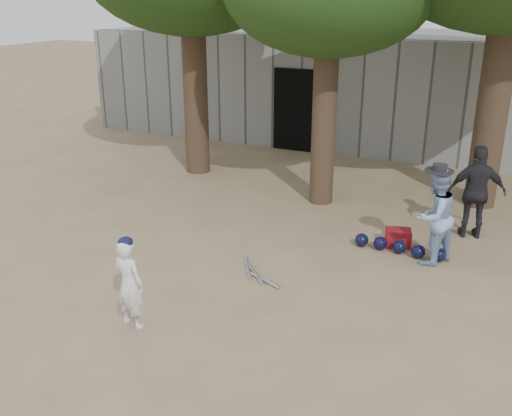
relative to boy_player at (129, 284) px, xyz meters
The scene contains 8 objects.
ground 1.46m from the boy_player, 85.69° to the left, with size 70.00×70.00×0.00m, color #937C5E.
boy_player is the anchor object (origin of this frame).
spectator_blue 4.79m from the boy_player, 47.95° to the left, with size 0.76×0.59×1.56m, color #8CA7D8.
spectator_dark 6.17m from the boy_player, 52.97° to the left, with size 0.97×0.41×1.66m, color black.
red_bag 4.77m from the boy_player, 56.49° to the left, with size 0.42×0.32×0.30m, color maroon.
back_building 11.70m from the boy_player, 89.51° to the left, with size 16.00×5.24×3.00m.
helmet_row 4.57m from the boy_player, 53.55° to the left, with size 1.51×0.30×0.23m.
bat_pile 2.21m from the boy_player, 65.94° to the left, with size 0.91×0.73×0.06m.
Camera 1 is at (4.06, -6.47, 4.08)m, focal length 40.00 mm.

